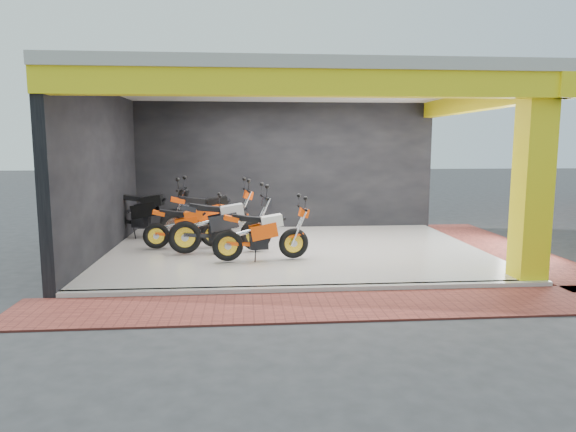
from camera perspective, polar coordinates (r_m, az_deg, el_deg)
The scene contains 16 objects.
ground at distance 9.38m, azimuth 2.01°, elevation -6.68°, with size 80.00×80.00×0.00m, color #2D2D30.
showroom_floor at distance 11.30m, azimuth 0.81°, elevation -3.88°, with size 8.00×6.00×0.10m, color white.
showroom_ceiling at distance 11.13m, azimuth 0.85°, elevation 14.31°, with size 8.40×6.40×0.20m, color beige.
back_wall at distance 14.16m, azimuth -0.40°, elevation 5.45°, with size 8.20×0.20×3.50m, color black.
left_wall at distance 11.43m, azimuth -20.15°, elevation 4.37°, with size 0.20×6.20×3.50m, color black.
corner_column at distance 9.59m, azimuth 25.54°, elevation 3.48°, with size 0.50×0.50×3.50m, color yellow.
header_beam_front at distance 8.13m, azimuth 2.99°, elevation 14.52°, with size 8.40×0.30×0.40m, color yellow.
header_beam_right at distance 12.16m, azimuth 20.39°, elevation 11.86°, with size 0.30×6.40×0.40m, color yellow.
floor_kerb at distance 8.39m, azimuth 2.85°, elevation -8.10°, with size 8.00×0.20×0.10m, color white.
paver_front at distance 7.66m, azimuth 3.63°, elevation -9.96°, with size 9.00×1.40×0.03m, color #963B31.
paver_right at distance 12.70m, azimuth 22.95°, elevation -3.36°, with size 1.40×7.00×0.03m, color #963B31.
moto_hero at distance 10.14m, azimuth 0.64°, elevation -1.42°, with size 2.02×0.75×1.23m, color #FF4E0A, non-canonical shape.
moto_row_a at distance 10.88m, azimuth -3.60°, elevation -0.35°, with size 2.29×0.85×1.40m, color black, non-canonical shape.
moto_row_b at distance 12.31m, azimuth -5.50°, elevation 0.65°, with size 2.33×0.86×1.42m, color #E64309, non-canonical shape.
moto_row_c at distance 11.41m, azimuth -8.34°, elevation -0.65°, with size 1.89×0.70×1.15m, color #FF4E0A, non-canonical shape.
moto_row_d at distance 12.67m, azimuth -12.54°, elevation 0.76°, with size 2.36×0.88×1.44m, color black, non-canonical shape.
Camera 1 is at (-1.08, -9.01, 2.37)m, focal length 32.00 mm.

